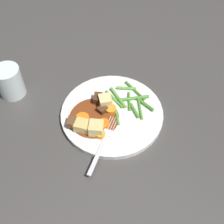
{
  "coord_description": "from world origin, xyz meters",
  "views": [
    {
      "loc": [
        0.29,
        0.39,
        0.63
      ],
      "look_at": [
        0.0,
        0.0,
        0.01
      ],
      "focal_mm": 47.32,
      "sensor_mm": 36.0,
      "label": 1
    }
  ],
  "objects_px": {
    "carrot_slice_3": "(112,109)",
    "meat_chunk_0": "(72,123)",
    "carrot_slice_0": "(100,134)",
    "carrot_slice_2": "(82,118)",
    "potato_chunk_0": "(104,102)",
    "potato_chunk_1": "(96,128)",
    "water_glass": "(10,82)",
    "carrot_slice_1": "(104,123)",
    "dinner_plate": "(112,114)",
    "meat_chunk_1": "(102,110)",
    "potato_chunk_2": "(82,126)",
    "fork": "(103,142)",
    "meat_chunk_2": "(98,99)"
  },
  "relations": [
    {
      "from": "dinner_plate",
      "to": "fork",
      "type": "height_order",
      "value": "fork"
    },
    {
      "from": "carrot_slice_2",
      "to": "water_glass",
      "type": "bearing_deg",
      "value": -64.19
    },
    {
      "from": "dinner_plate",
      "to": "meat_chunk_1",
      "type": "xyz_separation_m",
      "value": [
        0.02,
        -0.02,
        0.02
      ]
    },
    {
      "from": "water_glass",
      "to": "potato_chunk_0",
      "type": "bearing_deg",
      "value": 130.19
    },
    {
      "from": "carrot_slice_0",
      "to": "fork",
      "type": "bearing_deg",
      "value": 73.84
    },
    {
      "from": "meat_chunk_0",
      "to": "potato_chunk_1",
      "type": "bearing_deg",
      "value": 124.12
    },
    {
      "from": "potato_chunk_0",
      "to": "meat_chunk_2",
      "type": "distance_m",
      "value": 0.02
    },
    {
      "from": "carrot_slice_2",
      "to": "potato_chunk_0",
      "type": "relative_size",
      "value": 1.09
    },
    {
      "from": "carrot_slice_1",
      "to": "potato_chunk_0",
      "type": "distance_m",
      "value": 0.06
    },
    {
      "from": "meat_chunk_1",
      "to": "meat_chunk_2",
      "type": "height_order",
      "value": "meat_chunk_2"
    },
    {
      "from": "carrot_slice_0",
      "to": "carrot_slice_1",
      "type": "bearing_deg",
      "value": -140.34
    },
    {
      "from": "carrot_slice_3",
      "to": "meat_chunk_0",
      "type": "distance_m",
      "value": 0.11
    },
    {
      "from": "potato_chunk_2",
      "to": "fork",
      "type": "height_order",
      "value": "potato_chunk_2"
    },
    {
      "from": "carrot_slice_3",
      "to": "fork",
      "type": "bearing_deg",
      "value": 42.41
    },
    {
      "from": "carrot_slice_1",
      "to": "meat_chunk_2",
      "type": "bearing_deg",
      "value": -114.32
    },
    {
      "from": "dinner_plate",
      "to": "carrot_slice_3",
      "type": "bearing_deg",
      "value": -116.56
    },
    {
      "from": "meat_chunk_2",
      "to": "fork",
      "type": "xyz_separation_m",
      "value": [
        0.07,
        0.12,
        -0.01
      ]
    },
    {
      "from": "carrot_slice_0",
      "to": "carrot_slice_3",
      "type": "bearing_deg",
      "value": -145.57
    },
    {
      "from": "carrot_slice_0",
      "to": "meat_chunk_2",
      "type": "bearing_deg",
      "value": -122.18
    },
    {
      "from": "meat_chunk_0",
      "to": "meat_chunk_2",
      "type": "distance_m",
      "value": 0.1
    },
    {
      "from": "carrot_slice_1",
      "to": "meat_chunk_0",
      "type": "height_order",
      "value": "meat_chunk_0"
    },
    {
      "from": "dinner_plate",
      "to": "meat_chunk_1",
      "type": "bearing_deg",
      "value": -40.38
    },
    {
      "from": "carrot_slice_2",
      "to": "meat_chunk_1",
      "type": "xyz_separation_m",
      "value": [
        -0.06,
        0.01,
        0.0
      ]
    },
    {
      "from": "carrot_slice_0",
      "to": "potato_chunk_0",
      "type": "relative_size",
      "value": 0.75
    },
    {
      "from": "potato_chunk_1",
      "to": "water_glass",
      "type": "bearing_deg",
      "value": -67.73
    },
    {
      "from": "dinner_plate",
      "to": "potato_chunk_0",
      "type": "height_order",
      "value": "potato_chunk_0"
    },
    {
      "from": "carrot_slice_3",
      "to": "meat_chunk_0",
      "type": "height_order",
      "value": "meat_chunk_0"
    },
    {
      "from": "carrot_slice_2",
      "to": "water_glass",
      "type": "height_order",
      "value": "water_glass"
    },
    {
      "from": "potato_chunk_2",
      "to": "water_glass",
      "type": "relative_size",
      "value": 0.42
    },
    {
      "from": "carrot_slice_0",
      "to": "carrot_slice_2",
      "type": "bearing_deg",
      "value": -82.99
    },
    {
      "from": "carrot_slice_1",
      "to": "meat_chunk_1",
      "type": "relative_size",
      "value": 1.21
    },
    {
      "from": "potato_chunk_2",
      "to": "meat_chunk_2",
      "type": "height_order",
      "value": "potato_chunk_2"
    },
    {
      "from": "potato_chunk_1",
      "to": "water_glass",
      "type": "distance_m",
      "value": 0.28
    },
    {
      "from": "carrot_slice_3",
      "to": "meat_chunk_2",
      "type": "bearing_deg",
      "value": -76.29
    },
    {
      "from": "water_glass",
      "to": "carrot_slice_1",
      "type": "bearing_deg",
      "value": 118.1
    },
    {
      "from": "meat_chunk_2",
      "to": "water_glass",
      "type": "height_order",
      "value": "water_glass"
    },
    {
      "from": "carrot_slice_0",
      "to": "meat_chunk_0",
      "type": "bearing_deg",
      "value": -60.86
    },
    {
      "from": "carrot_slice_1",
      "to": "carrot_slice_3",
      "type": "bearing_deg",
      "value": -149.12
    },
    {
      "from": "potato_chunk_2",
      "to": "carrot_slice_0",
      "type": "bearing_deg",
      "value": 119.78
    },
    {
      "from": "dinner_plate",
      "to": "meat_chunk_1",
      "type": "relative_size",
      "value": 11.4
    },
    {
      "from": "potato_chunk_0",
      "to": "potato_chunk_2",
      "type": "xyz_separation_m",
      "value": [
        0.09,
        0.03,
        -0.0
      ]
    },
    {
      "from": "carrot_slice_0",
      "to": "carrot_slice_2",
      "type": "distance_m",
      "value": 0.07
    },
    {
      "from": "carrot_slice_3",
      "to": "potato_chunk_0",
      "type": "distance_m",
      "value": 0.03
    },
    {
      "from": "potato_chunk_1",
      "to": "fork",
      "type": "height_order",
      "value": "potato_chunk_1"
    },
    {
      "from": "potato_chunk_1",
      "to": "meat_chunk_1",
      "type": "height_order",
      "value": "potato_chunk_1"
    },
    {
      "from": "carrot_slice_2",
      "to": "meat_chunk_2",
      "type": "xyz_separation_m",
      "value": [
        -0.07,
        -0.03,
        0.01
      ]
    },
    {
      "from": "dinner_plate",
      "to": "potato_chunk_0",
      "type": "distance_m",
      "value": 0.04
    },
    {
      "from": "carrot_slice_0",
      "to": "fork",
      "type": "relative_size",
      "value": 0.16
    },
    {
      "from": "carrot_slice_3",
      "to": "carrot_slice_2",
      "type": "bearing_deg",
      "value": -14.2
    },
    {
      "from": "carrot_slice_3",
      "to": "meat_chunk_2",
      "type": "distance_m",
      "value": 0.05
    }
  ]
}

